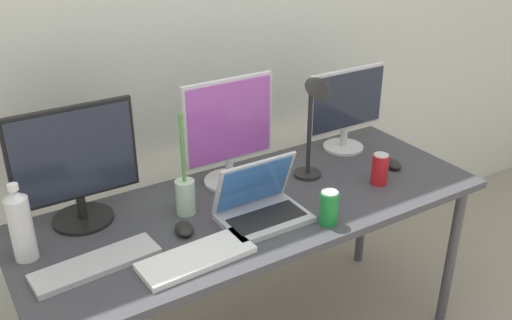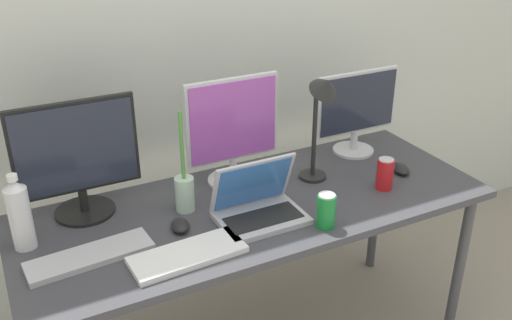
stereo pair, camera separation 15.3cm
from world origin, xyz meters
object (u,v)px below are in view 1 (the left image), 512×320
at_px(monitor_right, 346,107).
at_px(keyboard_aux, 196,258).
at_px(laptop_silver, 260,205).
at_px(mouse_by_laptop, 392,163).
at_px(water_bottle, 21,225).
at_px(monitor_center, 228,131).
at_px(bamboo_vase, 185,194).
at_px(work_desk, 256,218).
at_px(monitor_left, 75,164).
at_px(mouse_by_keyboard, 184,229).
at_px(keyboard_main, 96,264).
at_px(soda_can_by_laptop, 329,208).
at_px(desk_lamp, 317,106).
at_px(soda_can_near_keyboard, 380,169).

distance_m(monitor_right, keyboard_aux, 1.05).
height_order(laptop_silver, mouse_by_laptop, laptop_silver).
xyz_separation_m(monitor_right, water_bottle, (-1.40, -0.11, -0.08)).
height_order(monitor_center, mouse_by_laptop, monitor_center).
distance_m(water_bottle, bamboo_vase, 0.55).
bearing_deg(mouse_by_laptop, work_desk, -166.62).
height_order(mouse_by_laptop, water_bottle, water_bottle).
relative_size(work_desk, monitor_left, 4.12).
xyz_separation_m(work_desk, keyboard_aux, (-0.35, -0.20, 0.07)).
height_order(monitor_right, bamboo_vase, bamboo_vase).
distance_m(monitor_left, mouse_by_laptop, 1.27).
xyz_separation_m(mouse_by_keyboard, mouse_by_laptop, (0.96, -0.01, 0.00)).
bearing_deg(keyboard_main, monitor_left, 76.53).
height_order(keyboard_main, keyboard_aux, same).
relative_size(mouse_by_laptop, water_bottle, 0.39).
relative_size(laptop_silver, keyboard_main, 0.77).
relative_size(work_desk, mouse_by_laptop, 17.11).
relative_size(keyboard_main, mouse_by_laptop, 3.84).
bearing_deg(soda_can_by_laptop, keyboard_aux, 174.63).
relative_size(keyboard_main, bamboo_vase, 1.02).
bearing_deg(mouse_by_keyboard, monitor_left, 148.09).
xyz_separation_m(keyboard_main, desk_lamp, (0.93, 0.11, 0.31)).
bearing_deg(keyboard_aux, monitor_right, 20.74).
bearing_deg(monitor_right, soda_can_by_laptop, -134.57).
relative_size(work_desk, monitor_right, 4.44).
distance_m(mouse_by_keyboard, bamboo_vase, 0.15).
distance_m(water_bottle, desk_lamp, 1.12).
bearing_deg(monitor_right, monitor_left, 179.34).
bearing_deg(soda_can_near_keyboard, monitor_center, 147.73).
bearing_deg(bamboo_vase, keyboard_main, -158.87).
xyz_separation_m(mouse_by_laptop, bamboo_vase, (-0.90, 0.12, 0.06)).
distance_m(keyboard_main, soda_can_near_keyboard, 1.13).
xyz_separation_m(keyboard_main, soda_can_by_laptop, (0.77, -0.18, 0.05)).
relative_size(monitor_left, laptop_silver, 1.40).
relative_size(work_desk, keyboard_main, 4.46).
bearing_deg(mouse_by_laptop, soda_can_near_keyboard, -135.50).
distance_m(work_desk, soda_can_by_laptop, 0.31).
bearing_deg(monitor_left, monitor_center, -2.67).
bearing_deg(monitor_right, water_bottle, -175.30).
height_order(monitor_center, monitor_right, monitor_center).
xyz_separation_m(mouse_by_keyboard, soda_can_near_keyboard, (0.81, -0.08, 0.05)).
bearing_deg(monitor_center, monitor_right, 1.29).
bearing_deg(mouse_by_keyboard, laptop_silver, 1.62).
height_order(work_desk, soda_can_near_keyboard, soda_can_near_keyboard).
bearing_deg(keyboard_main, water_bottle, 132.12).
xyz_separation_m(keyboard_main, bamboo_vase, (0.38, 0.15, 0.07)).
xyz_separation_m(laptop_silver, water_bottle, (-0.76, 0.19, 0.07)).
bearing_deg(monitor_left, mouse_by_laptop, -12.34).
xyz_separation_m(keyboard_main, keyboard_aux, (0.28, -0.13, 0.00)).
height_order(keyboard_aux, desk_lamp, desk_lamp).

